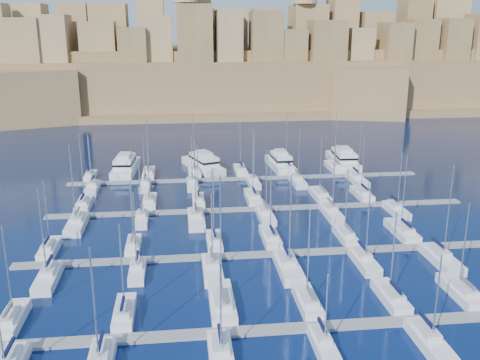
{
  "coord_description": "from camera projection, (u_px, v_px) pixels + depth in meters",
  "views": [
    {
      "loc": [
        -15.67,
        -90.37,
        35.87
      ],
      "look_at": [
        -4.55,
        6.0,
        7.54
      ],
      "focal_mm": 40.0,
      "sensor_mm": 36.0,
      "label": 1
    }
  ],
  "objects": [
    {
      "name": "sailboat_30",
      "position": [
        77.0,
        224.0,
        97.7
      ],
      "size": [
        3.08,
        10.27,
        16.11
      ],
      "color": "white",
      "rests_on": "ground"
    },
    {
      "name": "sailboat_32",
      "position": [
        196.0,
        219.0,
        100.2
      ],
      "size": [
        3.02,
        10.06,
        16.07
      ],
      "color": "white",
      "rests_on": "ground"
    },
    {
      "name": "sailboat_45",
      "position": [
        253.0,
        182.0,
        123.58
      ],
      "size": [
        2.48,
        8.27,
        12.76
      ],
      "color": "white",
      "rests_on": "ground"
    },
    {
      "name": "sailboat_35",
      "position": [
        396.0,
        210.0,
        105.14
      ],
      "size": [
        2.64,
        8.79,
        12.95
      ],
      "color": "white",
      "rests_on": "ground"
    },
    {
      "name": "sailboat_38",
      "position": [
        195.0,
        171.0,
        132.53
      ],
      "size": [
        3.01,
        10.03,
        15.33
      ],
      "color": "white",
      "rests_on": "ground"
    },
    {
      "name": "sailboat_23",
      "position": [
        441.0,
        258.0,
        83.29
      ],
      "size": [
        3.05,
        10.16,
        16.25
      ],
      "color": "white",
      "rests_on": "ground"
    },
    {
      "name": "sailboat_17",
      "position": [
        402.0,
        231.0,
        94.41
      ],
      "size": [
        2.99,
        9.95,
        14.74
      ],
      "color": "white",
      "rests_on": "ground"
    },
    {
      "name": "sailboat_4",
      "position": [
        391.0,
        297.0,
        71.65
      ],
      "size": [
        2.63,
        8.75,
        12.92
      ],
      "color": "white",
      "rests_on": "ground"
    },
    {
      "name": "sailboat_20",
      "position": [
        212.0,
        269.0,
        79.76
      ],
      "size": [
        2.8,
        9.32,
        13.12
      ],
      "color": "white",
      "rests_on": "ground"
    },
    {
      "name": "sailboat_8",
      "position": [
        221.0,
        355.0,
        58.95
      ],
      "size": [
        2.65,
        8.85,
        12.41
      ],
      "color": "white",
      "rests_on": "ground"
    },
    {
      "name": "pontoon_far",
      "position": [
        246.0,
        179.0,
        128.41
      ],
      "size": [
        84.0,
        2.0,
        0.4
      ],
      "primitive_type": "cube",
      "color": "slate",
      "rests_on": "ground"
    },
    {
      "name": "sailboat_42",
      "position": [
        92.0,
        188.0,
        119.3
      ],
      "size": [
        2.66,
        8.86,
        12.67
      ],
      "color": "white",
      "rests_on": "ground"
    },
    {
      "name": "sailboat_43",
      "position": [
        145.0,
        186.0,
        120.99
      ],
      "size": [
        2.39,
        7.98,
        13.26
      ],
      "color": "white",
      "rests_on": "ground"
    },
    {
      "name": "fortified_city",
      "position": [
        212.0,
        73.0,
        241.85
      ],
      "size": [
        460.0,
        108.95,
        59.52
      ],
      "color": "brown",
      "rests_on": "ground"
    },
    {
      "name": "sailboat_16",
      "position": [
        345.0,
        235.0,
        92.46
      ],
      "size": [
        2.48,
        8.26,
        12.83
      ],
      "color": "white",
      "rests_on": "ground"
    },
    {
      "name": "sailboat_18",
      "position": [
        48.0,
        277.0,
        77.15
      ],
      "size": [
        2.79,
        9.3,
        14.65
      ],
      "color": "white",
      "rests_on": "ground"
    },
    {
      "name": "sailboat_24",
      "position": [
        84.0,
        204.0,
        108.6
      ],
      "size": [
        2.75,
        9.16,
        15.53
      ],
      "color": "white",
      "rests_on": "ground"
    },
    {
      "name": "sailboat_46",
      "position": [
        298.0,
        181.0,
        124.38
      ],
      "size": [
        2.7,
        9.0,
        13.4
      ],
      "color": "white",
      "rests_on": "ground"
    },
    {
      "name": "ground",
      "position": [
        268.0,
        228.0,
        97.95
      ],
      "size": [
        600.0,
        600.0,
        0.0
      ],
      "primitive_type": "plane",
      "color": "#031333",
      "rests_on": "ground"
    },
    {
      "name": "sailboat_29",
      "position": [
        362.0,
        194.0,
        115.02
      ],
      "size": [
        2.74,
        9.14,
        13.61
      ],
      "color": "white",
      "rests_on": "ground"
    },
    {
      "name": "sailboat_22",
      "position": [
        364.0,
        261.0,
        82.55
      ],
      "size": [
        2.66,
        8.88,
        13.68
      ],
      "color": "white",
      "rests_on": "ground"
    },
    {
      "name": "sailboat_0",
      "position": [
        12.0,
        319.0,
        66.14
      ],
      "size": [
        2.54,
        8.47,
        13.23
      ],
      "color": "white",
      "rests_on": "ground"
    },
    {
      "name": "motor_yacht_b",
      "position": [
        203.0,
        163.0,
        136.32
      ],
      "size": [
        10.73,
        18.15,
        5.25
      ],
      "color": "white",
      "rests_on": "ground"
    },
    {
      "name": "sailboat_47",
      "position": [
        357.0,
        180.0,
        125.63
      ],
      "size": [
        2.9,
        9.66,
        14.7
      ],
      "color": "white",
      "rests_on": "ground"
    },
    {
      "name": "sailboat_1",
      "position": [
        124.0,
        313.0,
        67.62
      ],
      "size": [
        2.52,
        8.41,
        12.84
      ],
      "color": "white",
      "rests_on": "ground"
    },
    {
      "name": "sailboat_14",
      "position": [
        214.0,
        241.0,
        89.91
      ],
      "size": [
        2.45,
        8.17,
        13.78
      ],
      "color": "white",
      "rests_on": "ground"
    },
    {
      "name": "sailboat_26",
      "position": [
        198.0,
        201.0,
        110.66
      ],
      "size": [
        2.43,
        8.11,
        12.6
      ],
      "color": "white",
      "rests_on": "ground"
    },
    {
      "name": "sailboat_27",
      "position": [
        253.0,
        197.0,
        112.68
      ],
      "size": [
        2.92,
        9.72,
        15.57
      ],
      "color": "white",
      "rests_on": "ground"
    },
    {
      "name": "sailboat_37",
      "position": [
        149.0,
        173.0,
        130.97
      ],
      "size": [
        2.8,
        9.34,
        14.78
      ],
      "color": "white",
      "rests_on": "ground"
    },
    {
      "name": "sailboat_28",
      "position": [
        320.0,
        195.0,
        114.16
      ],
      "size": [
        2.84,
        9.47,
        13.55
      ],
      "color": "white",
      "rests_on": "ground"
    },
    {
      "name": "sailboat_9",
      "position": [
        323.0,
        345.0,
        60.96
      ],
      "size": [
        2.21,
        7.36,
        10.11
      ],
      "color": "white",
      "rests_on": "ground"
    },
    {
      "name": "motor_yacht_a",
      "position": [
        125.0,
        166.0,
        134.04
      ],
      "size": [
        6.31,
        17.49,
        5.25
      ],
      "color": "white",
      "rests_on": "ground"
    },
    {
      "name": "sailboat_5",
      "position": [
        461.0,
        292.0,
        73.0
      ],
      "size": [
        2.78,
        9.27,
        13.55
      ],
      "color": "white",
      "rests_on": "ground"
    },
    {
      "name": "sailboat_21",
      "position": [
        288.0,
        267.0,
        80.47
      ],
      "size": [
        3.14,
        10.46,
        15.62
      ],
      "color": "white",
      "rests_on": "ground"
    },
    {
      "name": "motor_yacht_c",
      "position": [
        280.0,
        162.0,
        137.56
      ],
      "size": [
        5.53,
        15.64,
        5.25
      ],
      "color": "white",
      "rests_on": "ground"
    },
    {
      "name": "sailboat_3",
      "position": [
        308.0,
        302.0,
        70.33
      ],
      "size": [
        2.59,
        8.62,
        13.74
      ],
      "color": "white",
      "rests_on": "ground"
    },
    {
      "name": "sailboat_19",
      "position": [
        137.0,
        270.0,
        79.3
      ],
      "size": [
        2.31,
        7.69,
        13.42
      ],
      "color": "white",
      "rests_on": "ground"
    },
    {
      "name": "motor_yacht_d",
      "position": [
        343.0,
        159.0,
        140.78
      ],
      "size": [
        6.51,
        18.59,
        5.25
      ],
      "color": "white",
      "rests_on": "ground"
    },
    {
      "name": "sailboat_15",
      "position": [
        271.0,
        238.0,
        91.47
      ],
      "size": [
        2.77,
        9.23,
        12.92
      ],
      "color": "white",
      "rests_on": "ground"
    },
    {
      "name": "sailboat_31",
      "position": [
        142.0,
        219.0,
        100.19
      ],
      "size": [
        2.32,
        7.74,
        11.77
      ],
      "color": "white",
      "rests_on": "ground"
    },
    {
      "name": "pontoon_mid_near",
      "position": [
        281.0,
        253.0,
        86.45
      ],
      "size": [
        84.0,
        2.0,
        0.4
      ],
      "primitive_type": "cube",
      "color": "slate",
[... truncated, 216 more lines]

